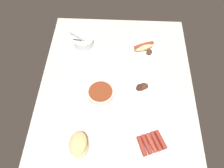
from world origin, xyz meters
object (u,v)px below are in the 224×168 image
Objects in this scene: plate_grilled_meat at (141,88)px; bowl_chili at (101,93)px; plate_hotdog_assembled at (144,48)px; bowl_coleslaw at (83,41)px; plate_sausages at (151,143)px; bread_stack at (79,145)px.

bowl_chili is at bearing -75.72° from plate_grilled_meat.
bowl_coleslaw is at bearing -94.36° from plate_hotdog_assembled.
bowl_chili is 0.64× the size of plate_hotdog_assembled.
plate_sausages is at bearing 32.12° from bowl_coleslaw.
plate_sausages is at bearing 7.50° from plate_grilled_meat.
bowl_chili is at bearing -35.16° from plate_hotdog_assembled.
bowl_chili is (-30.14, 8.38, -0.90)cm from bread_stack.
bread_stack is 35.90cm from plate_sausages.
bowl_coleslaw is 39.78cm from plate_hotdog_assembled.
plate_sausages is at bearing 1.72° from plate_hotdog_assembled.
plate_sausages is (-3.04, 35.69, -2.46)cm from bread_stack.
bowl_coleslaw is at bearing -147.88° from plate_sausages.
plate_hotdog_assembled is at bearing 85.64° from bowl_coleslaw.
bowl_coleslaw is (-39.09, -14.24, 0.45)cm from bowl_chili.
bowl_chili is 1.00× the size of bowl_coleslaw.
bowl_coleslaw is at bearing -159.98° from bowl_chili.
plate_hotdog_assembled is at bearing -178.28° from plate_sausages.
plate_hotdog_assembled is at bearing 175.39° from plate_grilled_meat.
plate_grilled_meat is at bearing -172.50° from plate_sausages.
plate_hotdog_assembled is 63.19cm from plate_sausages.
bread_stack is 0.63× the size of plate_sausages.
bowl_coleslaw is (-69.22, -5.86, -0.46)cm from bread_stack.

